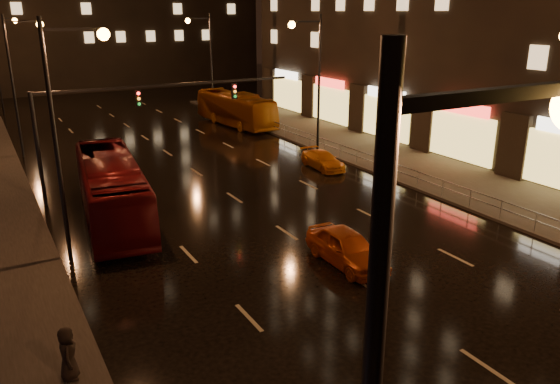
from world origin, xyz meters
name	(u,v)px	position (x,y,z in m)	size (l,w,h in m)	color
ground	(208,180)	(0.00, 20.00, 0.00)	(140.00, 140.00, 0.00)	black
sidewalk_right	(423,169)	(13.50, 15.00, 0.07)	(7.00, 70.00, 0.15)	#38332D
traffic_signal	(121,113)	(-5.06, 20.00, 4.74)	(15.31, 0.32, 6.20)	black
railing_right	(357,153)	(10.20, 18.00, 0.90)	(0.05, 56.00, 1.00)	#99999E
bus_red	(112,189)	(-6.80, 15.99, 1.63)	(2.74, 11.70, 3.26)	maroon
bus_curb	(235,109)	(9.00, 35.09, 1.52)	(2.56, 10.94, 3.05)	#A45610
taxi_near	(347,247)	(0.50, 5.83, 0.75)	(1.77, 4.39, 1.50)	#CC4F13
taxi_far	(323,160)	(7.84, 18.67, 0.58)	(1.62, 3.98, 1.16)	orange
pedestrian_c	(68,354)	(-11.00, 3.37, 0.97)	(0.80, 0.52, 1.63)	black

